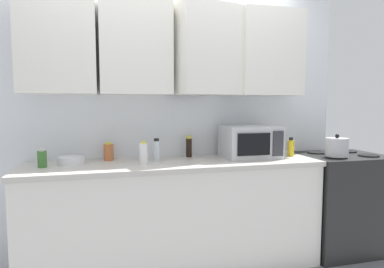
{
  "coord_description": "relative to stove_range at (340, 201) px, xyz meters",
  "views": [
    {
      "loc": [
        -0.55,
        -2.95,
        1.37
      ],
      "look_at": [
        0.16,
        -0.25,
        1.12
      ],
      "focal_mm": 31.17,
      "sensor_mm": 36.0,
      "label": 1
    }
  ],
  "objects": [
    {
      "name": "bottle_yellow_mustard",
      "position": [
        -0.51,
        0.04,
        0.53
      ],
      "size": [
        0.06,
        0.06,
        0.17
      ],
      "color": "gold",
      "rests_on": "counter_run"
    },
    {
      "name": "bottle_white_jar",
      "position": [
        -1.85,
        -0.05,
        0.53
      ],
      "size": [
        0.06,
        0.06,
        0.18
      ],
      "color": "white",
      "rests_on": "counter_run"
    },
    {
      "name": "wall_back_with_cabinets",
      "position": [
        -1.59,
        0.25,
        1.12
      ],
      "size": [
        3.27,
        0.49,
        2.6
      ],
      "color": "white",
      "rests_on": "ground_plane"
    },
    {
      "name": "microwave",
      "position": [
        -0.9,
        0.06,
        0.59
      ],
      "size": [
        0.48,
        0.37,
        0.28
      ],
      "color": "#B7B7BC",
      "rests_on": "counter_run"
    },
    {
      "name": "bottle_spice_jar",
      "position": [
        -2.11,
        0.23,
        0.52
      ],
      "size": [
        0.08,
        0.08,
        0.15
      ],
      "color": "#BC6638",
      "rests_on": "counter_run"
    },
    {
      "name": "bottle_soy_dark",
      "position": [
        -1.42,
        0.23,
        0.54
      ],
      "size": [
        0.05,
        0.05,
        0.19
      ],
      "color": "black",
      "rests_on": "counter_run"
    },
    {
      "name": "counter_run",
      "position": [
        -1.59,
        0.02,
        -0.0
      ],
      "size": [
        2.4,
        0.63,
        0.9
      ],
      "color": "white",
      "rests_on": "ground_plane"
    },
    {
      "name": "bottle_green_oil",
      "position": [
        -2.6,
        0.03,
        0.51
      ],
      "size": [
        0.07,
        0.07,
        0.14
      ],
      "color": "#386B2D",
      "rests_on": "counter_run"
    },
    {
      "name": "stove_range",
      "position": [
        0.0,
        0.0,
        0.0
      ],
      "size": [
        0.76,
        0.64,
        0.91
      ],
      "color": "black",
      "rests_on": "ground_plane"
    },
    {
      "name": "bowl_ceramic_small",
      "position": [
        -2.4,
        0.13,
        0.48
      ],
      "size": [
        0.2,
        0.2,
        0.06
      ],
      "primitive_type": "cylinder",
      "color": "silver",
      "rests_on": "counter_run"
    },
    {
      "name": "kettle",
      "position": [
        -0.17,
        -0.14,
        0.54
      ],
      "size": [
        0.19,
        0.19,
        0.2
      ],
      "color": "#B2B2B7",
      "rests_on": "stove_range"
    },
    {
      "name": "bottle_clear_tall",
      "position": [
        -1.73,
        0.07,
        0.54
      ],
      "size": [
        0.06,
        0.06,
        0.19
      ],
      "color": "silver",
      "rests_on": "counter_run"
    }
  ]
}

